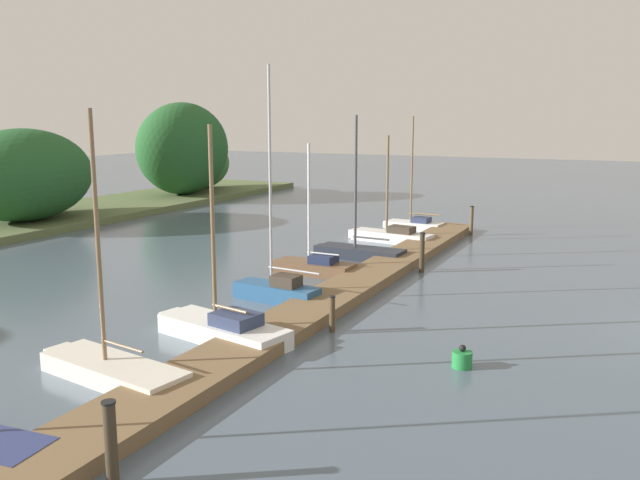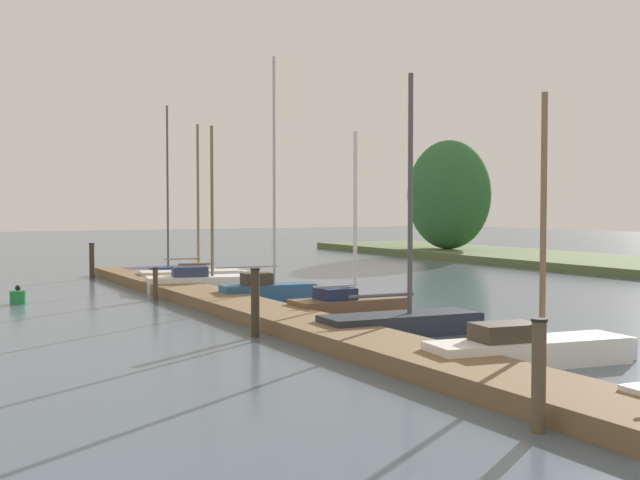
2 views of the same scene
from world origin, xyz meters
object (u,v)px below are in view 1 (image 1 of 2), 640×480
(sailboat_5, at_px, (357,251))
(mooring_piling_3, at_px, (471,221))
(mooring_piling_0, at_px, (111,443))
(mooring_piling_2, at_px, (422,252))
(sailboat_3, at_px, (275,288))
(sailboat_4, at_px, (312,265))
(sailboat_2, at_px, (220,327))
(sailboat_6, at_px, (390,235))
(channel_buoy_1, at_px, (462,359))
(sailboat_1, at_px, (108,367))
(sailboat_7, at_px, (413,223))
(mooring_piling_1, at_px, (332,314))

(sailboat_5, xyz_separation_m, mooring_piling_3, (7.80, -3.11, 0.43))
(mooring_piling_0, distance_m, mooring_piling_2, 17.15)
(sailboat_3, height_order, sailboat_5, sailboat_3)
(sailboat_4, distance_m, mooring_piling_3, 11.78)
(mooring_piling_2, bearing_deg, sailboat_2, 166.00)
(sailboat_6, xyz_separation_m, mooring_piling_0, (-22.70, -3.34, 0.39))
(sailboat_3, bearing_deg, channel_buoy_1, 161.14)
(sailboat_2, xyz_separation_m, sailboat_5, (11.53, 0.75, -0.03))
(sailboat_1, height_order, mooring_piling_2, sailboat_1)
(sailboat_6, xyz_separation_m, mooring_piling_3, (3.54, -3.16, 0.41))
(sailboat_4, bearing_deg, mooring_piling_0, 104.35)
(sailboat_4, bearing_deg, channel_buoy_1, 137.18)
(sailboat_6, relative_size, sailboat_7, 0.85)
(channel_buoy_1, bearing_deg, sailboat_1, 120.87)
(mooring_piling_0, distance_m, mooring_piling_3, 26.24)
(sailboat_2, xyz_separation_m, sailboat_6, (15.79, 0.80, -0.01))
(sailboat_4, bearing_deg, mooring_piling_1, 121.34)
(sailboat_2, height_order, mooring_piling_3, sailboat_2)
(sailboat_7, xyz_separation_m, mooring_piling_2, (-9.54, -3.46, 0.46))
(sailboat_4, distance_m, mooring_piling_0, 15.49)
(sailboat_2, distance_m, mooring_piling_1, 3.17)
(sailboat_3, xyz_separation_m, sailboat_5, (7.43, 0.14, -0.11))
(sailboat_2, xyz_separation_m, channel_buoy_1, (0.88, -6.50, -0.16))
(sailboat_1, height_order, sailboat_4, sailboat_1)
(sailboat_1, height_order, sailboat_5, sailboat_1)
(sailboat_7, distance_m, mooring_piling_1, 18.10)
(mooring_piling_0, xyz_separation_m, mooring_piling_3, (26.24, 0.18, 0.03))
(sailboat_7, relative_size, channel_buoy_1, 10.49)
(sailboat_7, relative_size, mooring_piling_3, 3.96)
(sailboat_5, distance_m, channel_buoy_1, 12.88)
(mooring_piling_0, bearing_deg, mooring_piling_3, 0.39)
(channel_buoy_1, bearing_deg, sailboat_6, 26.08)
(mooring_piling_3, xyz_separation_m, channel_buoy_1, (-18.44, -4.13, -0.56))
(mooring_piling_3, bearing_deg, channel_buoy_1, -167.36)
(sailboat_2, distance_m, sailboat_5, 11.55)
(sailboat_7, xyz_separation_m, mooring_piling_1, (-17.78, -3.38, 0.19))
(mooring_piling_2, bearing_deg, sailboat_1, 166.33)
(sailboat_2, xyz_separation_m, mooring_piling_1, (1.99, -2.47, 0.16))
(sailboat_5, distance_m, mooring_piling_1, 10.07)
(channel_buoy_1, bearing_deg, mooring_piling_2, 22.90)
(sailboat_7, height_order, mooring_piling_2, sailboat_7)
(sailboat_3, height_order, mooring_piling_3, sailboat_3)
(mooring_piling_0, bearing_deg, sailboat_7, 7.37)
(sailboat_2, relative_size, mooring_piling_3, 3.82)
(mooring_piling_0, distance_m, channel_buoy_1, 8.76)
(sailboat_3, xyz_separation_m, mooring_piling_3, (15.22, -2.97, 0.32))
(sailboat_2, bearing_deg, mooring_piling_0, 122.01)
(sailboat_6, bearing_deg, sailboat_3, 98.57)
(sailboat_1, height_order, channel_buoy_1, sailboat_1)
(sailboat_6, bearing_deg, sailboat_2, 100.53)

